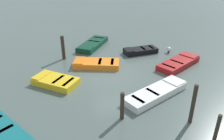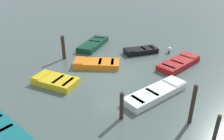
{
  "view_description": "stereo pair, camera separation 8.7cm",
  "coord_description": "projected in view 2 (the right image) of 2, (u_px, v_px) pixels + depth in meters",
  "views": [
    {
      "loc": [
        13.51,
        -0.86,
        7.02
      ],
      "look_at": [
        0.0,
        0.0,
        0.35
      ],
      "focal_mm": 36.43,
      "sensor_mm": 36.0,
      "label": 1
    },
    {
      "loc": [
        13.52,
        -0.77,
        7.02
      ],
      "look_at": [
        0.0,
        0.0,
        0.35
      ],
      "focal_mm": 36.43,
      "sensor_mm": 36.0,
      "label": 2
    }
  ],
  "objects": [
    {
      "name": "ground_plane",
      "position": [
        112.0,
        75.0,
        15.25
      ],
      "size": [
        80.0,
        80.0,
        0.0
      ],
      "primitive_type": "plane",
      "color": "#4C5B56"
    },
    {
      "name": "marker_buoy",
      "position": [
        169.0,
        49.0,
        18.68
      ],
      "size": [
        0.36,
        0.36,
        0.48
      ],
      "color": "#262626",
      "rests_on": "ground_plane"
    },
    {
      "name": "rowboat_teal",
      "position": [
        6.0,
        136.0,
        9.66
      ],
      "size": [
        3.47,
        3.5,
        0.46
      ],
      "rotation": [
        0.0,
        0.0,
        0.79
      ],
      "color": "#14666B",
      "rests_on": "ground_plane"
    },
    {
      "name": "mooring_piling_near_left",
      "position": [
        122.0,
        106.0,
        10.76
      ],
      "size": [
        0.2,
        0.2,
        1.46
      ],
      "primitive_type": "cylinder",
      "color": "#33281E",
      "rests_on": "ground_plane"
    },
    {
      "name": "rowboat_black",
      "position": [
        141.0,
        51.0,
        18.63
      ],
      "size": [
        1.81,
        2.93,
        0.46
      ],
      "rotation": [
        0.0,
        0.0,
        4.99
      ],
      "color": "black",
      "rests_on": "ground_plane"
    },
    {
      "name": "rowboat_red",
      "position": [
        179.0,
        63.0,
        16.43
      ],
      "size": [
        3.43,
        3.71,
        0.46
      ],
      "rotation": [
        0.0,
        0.0,
        2.27
      ],
      "color": "maroon",
      "rests_on": "ground_plane"
    },
    {
      "name": "rowboat_white",
      "position": [
        156.0,
        93.0,
        12.81
      ],
      "size": [
        3.37,
        4.06,
        0.46
      ],
      "rotation": [
        0.0,
        0.0,
        2.19
      ],
      "color": "silver",
      "rests_on": "ground_plane"
    },
    {
      "name": "rowboat_yellow",
      "position": [
        55.0,
        81.0,
        14.03
      ],
      "size": [
        2.56,
        3.07,
        0.46
      ],
      "rotation": [
        0.0,
        0.0,
        4.22
      ],
      "color": "gold",
      "rests_on": "ground_plane"
    },
    {
      "name": "mooring_piling_center",
      "position": [
        63.0,
        48.0,
        17.27
      ],
      "size": [
        0.26,
        0.26,
        1.85
      ],
      "primitive_type": "cylinder",
      "color": "#33281E",
      "rests_on": "ground_plane"
    },
    {
      "name": "rowboat_orange",
      "position": [
        96.0,
        63.0,
        16.37
      ],
      "size": [
        1.82,
        3.37,
        0.46
      ],
      "rotation": [
        0.0,
        0.0,
        4.59
      ],
      "color": "orange",
      "rests_on": "ground_plane"
    },
    {
      "name": "mooring_piling_mid_left",
      "position": [
        217.0,
        128.0,
        9.46
      ],
      "size": [
        0.16,
        0.16,
        1.32
      ],
      "primitive_type": "cylinder",
      "color": "#33281E",
      "rests_on": "ground_plane"
    },
    {
      "name": "mooring_piling_near_right",
      "position": [
        193.0,
        105.0,
        10.36
      ],
      "size": [
        0.19,
        0.19,
        2.04
      ],
      "primitive_type": "cylinder",
      "color": "#33281E",
      "rests_on": "ground_plane"
    },
    {
      "name": "rowboat_dark_green",
      "position": [
        93.0,
        44.0,
        20.02
      ],
      "size": [
        4.14,
        2.83,
        0.46
      ],
      "rotation": [
        0.0,
        0.0,
        5.87
      ],
      "color": "#0C3823",
      "rests_on": "ground_plane"
    }
  ]
}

